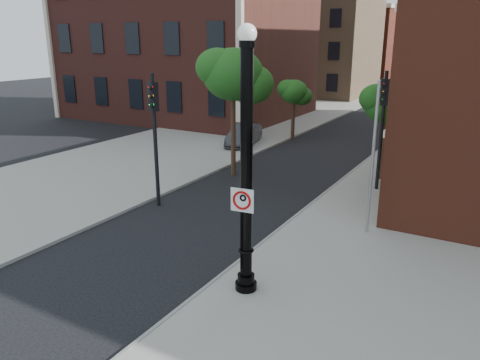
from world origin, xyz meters
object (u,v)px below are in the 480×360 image
Objects in this scene: traffic_signal_left at (154,119)px; traffic_signal_right at (383,112)px; lamppost at (246,180)px; no_parking_sign at (242,200)px; parked_car at (244,135)px.

traffic_signal_right is (7.25, 6.32, -0.03)m from traffic_signal_left.
lamppost reaches higher than no_parking_sign.
traffic_signal_left reaches higher than no_parking_sign.
traffic_signal_left is 9.62m from traffic_signal_right.
lamppost reaches higher than parked_car.
traffic_signal_left is (-6.45, 4.15, 0.38)m from lamppost.
traffic_signal_left is (-6.43, 4.32, 0.88)m from no_parking_sign.
parked_car is 0.78× the size of traffic_signal_right.
no_parking_sign is at bearing -96.41° from lamppost.
no_parking_sign is 7.79m from traffic_signal_left.
lamppost is at bearing -16.58° from traffic_signal_left.
traffic_signal_right reaches higher than no_parking_sign.
no_parking_sign is at bearing -75.25° from parked_car.
lamppost is 7.67m from traffic_signal_left.
lamppost is 10.51m from traffic_signal_right.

